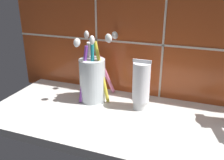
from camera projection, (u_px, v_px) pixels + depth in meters
sink_counter at (140, 124)px, 57.62cm from camera, size 73.84×28.59×2.00cm
tile_wall_backsplash at (158, 24)px, 62.66cm from camera, size 83.84×1.72×43.42cm
toothbrush_cup at (93, 78)px, 64.63cm from camera, size 10.40×11.90×18.32cm
toothpaste_tube at (141, 85)px, 60.35cm from camera, size 4.47×4.26×12.65cm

